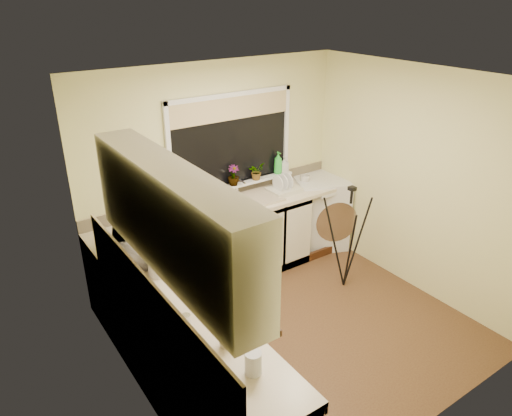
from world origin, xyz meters
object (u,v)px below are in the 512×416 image
object	(u,v)px
plant_a	(195,184)
cup_back	(305,179)
dish_rack	(284,190)
plant_c	(233,175)
soap_bottle_clear	(284,165)
laptop	(179,218)
tripod	(348,238)
washing_machine	(319,211)
cup_left	(225,340)
steel_jar	(186,321)
soap_bottle_green	(278,163)
microwave	(137,241)
kettle	(158,262)
glass_jug	(253,363)
plant_d	(256,171)

from	to	relation	value
plant_a	cup_back	bearing A→B (deg)	-4.24
dish_rack	plant_c	size ratio (longest dim) A/B	1.58
soap_bottle_clear	cup_back	world-z (taller)	soap_bottle_clear
soap_bottle_clear	laptop	bearing A→B (deg)	-170.04
tripod	washing_machine	bearing A→B (deg)	69.95
plant_a	cup_left	xyz separation A→B (m)	(-0.91, -2.13, -0.23)
steel_jar	plant_a	size ratio (longest dim) A/B	0.37
plant_c	soap_bottle_green	xyz separation A→B (m)	(0.65, 0.02, 0.02)
laptop	soap_bottle_green	xyz separation A→B (m)	(1.49, 0.29, 0.22)
tripod	cup_left	bearing A→B (deg)	-150.88
microwave	plant_a	size ratio (longest dim) A/B	2.17
laptop	plant_c	size ratio (longest dim) A/B	1.72
tripod	steel_jar	world-z (taller)	tripod
steel_jar	cup_left	world-z (taller)	cup_left
plant_c	cup_back	bearing A→B (deg)	-7.29
washing_machine	laptop	xyz separation A→B (m)	(-2.03, -0.09, 0.50)
kettle	dish_rack	distance (m)	2.15
dish_rack	tripod	distance (m)	0.98
microwave	plant_a	distance (m)	1.15
dish_rack	glass_jug	world-z (taller)	glass_jug
washing_machine	microwave	world-z (taller)	microwave
laptop	glass_jug	size ratio (longest dim) A/B	2.58
washing_machine	laptop	world-z (taller)	laptop
plant_a	soap_bottle_green	xyz separation A→B (m)	(1.16, 0.03, 0.00)
steel_jar	plant_d	xyz separation A→B (m)	(1.86, 1.80, 0.20)
tripod	plant_a	xyz separation A→B (m)	(-1.28, 1.11, 0.57)
plant_c	washing_machine	bearing A→B (deg)	-8.31
dish_rack	soap_bottle_green	xyz separation A→B (m)	(0.09, 0.24, 0.26)
glass_jug	steel_jar	xyz separation A→B (m)	(-0.14, 0.65, -0.03)
dish_rack	microwave	distance (m)	2.07
laptop	glass_jug	xyz separation A→B (m)	(-0.57, -2.19, 0.01)
dish_rack	plant_a	bearing A→B (deg)	168.61
glass_jug	tripod	bearing A→B (deg)	31.55
washing_machine	plant_d	size ratio (longest dim) A/B	4.56
microwave	steel_jar	bearing A→B (deg)	-164.09
soap_bottle_green	cup_left	bearing A→B (deg)	-133.87
soap_bottle_green	soap_bottle_clear	size ratio (longest dim) A/B	1.37
washing_machine	soap_bottle_clear	bearing A→B (deg)	-178.21
plant_a	steel_jar	bearing A→B (deg)	-119.99
washing_machine	plant_c	world-z (taller)	plant_c
cup_back	microwave	bearing A→B (deg)	-167.30
plant_d	soap_bottle_green	distance (m)	0.34
laptop	cup_back	distance (m)	1.81
plant_c	microwave	bearing A→B (deg)	-155.17
tripod	glass_jug	distance (m)	2.58
plant_c	soap_bottle_green	distance (m)	0.65
glass_jug	plant_c	xyz separation A→B (m)	(1.41, 2.46, 0.19)
dish_rack	microwave	world-z (taller)	microwave
laptop	soap_bottle_clear	distance (m)	1.61
kettle	plant_a	bearing A→B (deg)	48.90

